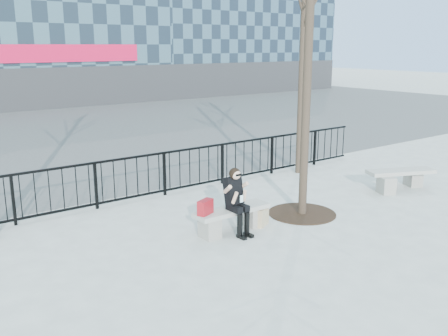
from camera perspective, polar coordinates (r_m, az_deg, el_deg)
ground at (r=10.16m, az=0.92°, el=-7.23°), size 120.00×120.00×0.00m
street_surface at (r=23.51m, az=-22.18°, el=3.90°), size 60.00×23.00×0.01m
railing at (r=12.39m, az=-7.62°, el=-0.77°), size 14.00×0.06×1.10m
tree_grate at (r=11.29m, az=8.90°, el=-5.14°), size 1.50×1.50×0.02m
bench_main at (r=10.06m, az=0.92°, el=-5.63°), size 1.65×0.46×0.49m
bench_second at (r=13.72m, az=19.52°, el=-1.01°), size 1.78×0.50×0.53m
seated_woman at (r=9.82m, az=1.50°, el=-3.85°), size 0.50×0.64×1.34m
handbag at (r=9.61m, az=-2.15°, el=-4.49°), size 0.38×0.28×0.29m
shopping_bag at (r=10.44m, az=4.40°, el=-5.59°), size 0.42×0.32×0.38m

